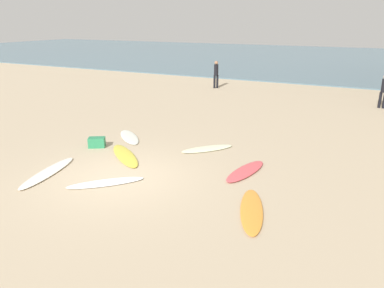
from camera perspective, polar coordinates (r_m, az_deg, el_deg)
name	(u,v)px	position (r m, az deg, el deg)	size (l,w,h in m)	color
ground_plane	(119,178)	(11.14, -10.97, -5.04)	(120.00, 120.00, 0.00)	tan
ocean_water	(325,58)	(47.66, 19.43, 12.07)	(120.00, 40.00, 0.08)	slate
surfboard_0	(125,155)	(12.79, -10.04, -1.69)	(0.57, 2.42, 0.08)	yellow
surfboard_1	(207,149)	(13.26, 2.29, -0.70)	(0.57, 1.93, 0.07)	#E7EFBF
surfboard_2	(252,210)	(9.21, 8.96, -9.83)	(0.54, 2.32, 0.08)	orange
surfboard_3	(48,172)	(12.00, -20.86, -4.00)	(0.50, 2.58, 0.08)	white
surfboard_4	(129,137)	(14.77, -9.41, 1.05)	(0.57, 2.02, 0.07)	silver
surfboard_5	(246,171)	(11.41, 8.06, -4.04)	(0.56, 2.04, 0.09)	#DD4F55
surfboard_6	(106,183)	(10.82, -12.86, -5.70)	(0.49, 2.13, 0.06)	white
beachgoer_near	(384,90)	(21.68, 26.91, 7.31)	(0.34, 0.31, 1.71)	black
beachgoer_mid	(216,73)	(25.32, 3.65, 10.62)	(0.40, 0.40, 1.77)	black
beach_cooler	(97,142)	(13.89, -14.13, 0.24)	(0.57, 0.34, 0.35)	#287F51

